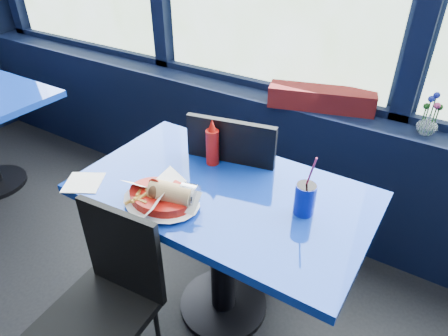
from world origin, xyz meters
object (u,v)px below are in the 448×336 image
near_table (223,222)px  chair_near_front (107,295)px  planter_box (321,98)px  flower_vase (428,122)px  chair_near_back (247,185)px  soda_cup (305,198)px  ketchup_bottle (212,145)px  food_basket (162,196)px

near_table → chair_near_front: size_ratio=1.45×
near_table → chair_near_front: 0.55m
planter_box → flower_vase: (0.54, -0.01, 0.01)m
chair_near_front → planter_box: planter_box is taller
chair_near_back → flower_vase: (0.68, 0.53, 0.32)m
near_table → chair_near_back: 0.33m
flower_vase → soda_cup: bearing=-109.4°
near_table → soda_cup: (0.34, 0.04, 0.25)m
chair_near_back → ketchup_bottle: (-0.08, -0.18, 0.30)m
flower_vase → ketchup_bottle: flower_vase is taller
chair_near_front → food_basket: food_basket is taller
chair_near_front → food_basket: bearing=72.4°
chair_near_back → chair_near_front: bearing=67.6°
planter_box → ketchup_bottle: (-0.23, -0.71, -0.01)m
near_table → flower_vase: size_ratio=5.73×
flower_vase → food_basket: flower_vase is taller
planter_box → soda_cup: bearing=-89.8°
chair_near_front → chair_near_back: 0.84m
near_table → soda_cup: soda_cup is taller
planter_box → soda_cup: soda_cup is taller
near_table → food_basket: 0.34m
near_table → flower_vase: 1.09m
chair_near_front → planter_box: (0.30, 1.36, 0.38)m
near_table → chair_near_front: chair_near_front is taller
planter_box → food_basket: planter_box is taller
planter_box → soda_cup: (0.25, -0.82, -0.04)m
near_table → chair_near_back: size_ratio=1.26×
near_table → planter_box: planter_box is taller
chair_near_front → soda_cup: soda_cup is taller
flower_vase → ketchup_bottle: 1.04m
near_table → planter_box: 0.90m
near_table → planter_box: (0.08, 0.85, 0.29)m
chair_near_back → soda_cup: (0.40, -0.28, 0.27)m
near_table → ketchup_bottle: size_ratio=5.48×
soda_cup → ketchup_bottle: bearing=167.8°
planter_box → food_basket: size_ratio=1.74×
planter_box → food_basket: 1.09m
flower_vase → ketchup_bottle: size_ratio=0.96×
food_basket → soda_cup: 0.54m
flower_vase → near_table: bearing=-126.4°
food_basket → ketchup_bottle: size_ratio=1.47×
soda_cup → near_table: bearing=-173.9°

